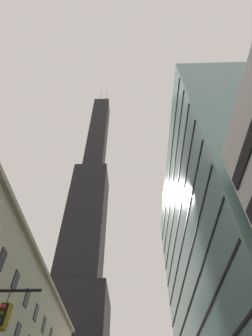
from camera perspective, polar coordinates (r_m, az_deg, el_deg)
dark_skyscraper at (r=115.49m, az=-9.36°, el=-16.62°), size 23.59×23.59×207.51m
glass_office_midrise at (r=45.37m, az=22.00°, el=-17.75°), size 15.24×42.95×44.65m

